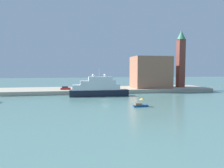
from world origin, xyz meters
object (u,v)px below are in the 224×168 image
Objects in this scene: small_motorboat at (140,104)px; harbor_building at (151,72)px; bell_tower at (181,57)px; person_figure at (76,88)px; parked_car at (65,88)px; mooring_bollard at (114,89)px; large_yacht at (98,88)px.

harbor_building reaches higher than small_motorboat.
bell_tower reaches higher than person_figure.
small_motorboat is 2.47× the size of person_figure.
small_motorboat is 44.31m from parked_car.
parked_car is (-41.26, -3.10, -7.03)m from harbor_building.
bell_tower is (16.08, 0.03, 7.80)m from harbor_building.
parked_car is 21.61m from mooring_bollard.
mooring_bollard is (-36.20, -7.57, -15.12)m from bell_tower.
large_yacht reaches higher than person_figure.
parked_car is at bearing 137.18° from large_yacht.
harbor_building is at bearing 20.54° from mooring_bollard.
large_yacht is at bearing -160.59° from bell_tower.
bell_tower is 40.17× the size of mooring_bollard.
bell_tower is at bearing 5.94° from person_figure.
bell_tower reaches higher than small_motorboat.
harbor_building is 10.21× the size of person_figure.
bell_tower is 16.43× the size of person_figure.
small_motorboat reaches higher than mooring_bollard.
bell_tower is (44.00, 15.50, 14.05)m from large_yacht.
small_motorboat is at bearing -114.50° from harbor_building.
large_yacht is 18.21m from parked_car.
person_figure is (-8.60, 10.02, -0.62)m from large_yacht.
large_yacht is 33.11× the size of mooring_bollard.
person_figure is (-36.51, -5.44, -6.87)m from harbor_building.
large_yacht is at bearing -134.52° from mooring_bollard.
harbor_building is 37.55m from person_figure.
person_figure reaches higher than mooring_bollard.
large_yacht reaches higher than parked_car.
small_motorboat is 33.78m from mooring_bollard.
small_motorboat is 0.15× the size of bell_tower.
large_yacht is 27.45m from small_motorboat.
large_yacht is at bearing -49.38° from person_figure.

